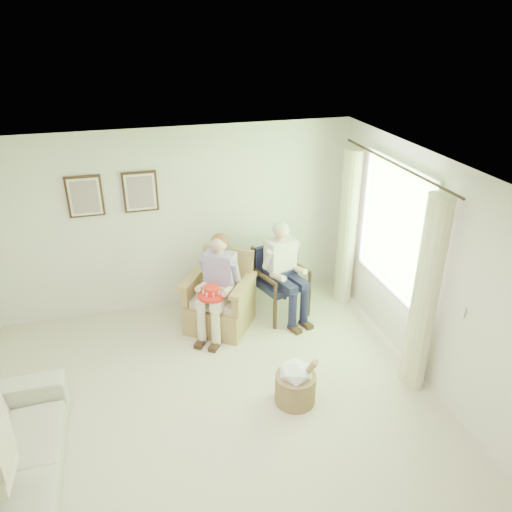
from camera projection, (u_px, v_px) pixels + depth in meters
name	position (u px, v px, depth m)	size (l,w,h in m)	color
floor	(221.00, 436.00, 5.12)	(5.50, 5.50, 0.00)	beige
back_wall	(177.00, 221.00, 6.93)	(5.00, 0.04, 2.60)	silver
right_wall	(454.00, 293.00, 5.15)	(0.04, 5.50, 2.60)	silver
ceiling	(210.00, 194.00, 3.98)	(5.00, 5.50, 0.02)	white
window	(395.00, 225.00, 6.05)	(0.13, 2.50, 1.63)	#2D6B23
curtain_left	(425.00, 297.00, 5.36)	(0.34, 0.34, 2.30)	beige
curtain_right	(347.00, 229.00, 7.06)	(0.34, 0.34, 2.30)	beige
framed_print_left	(85.00, 197.00, 6.40)	(0.45, 0.05, 0.55)	#382114
framed_print_right	(140.00, 192.00, 6.57)	(0.45, 0.05, 0.55)	#382114
wicker_armchair	(219.00, 304.00, 6.80)	(0.81, 0.80, 1.04)	tan
wood_armchair	(279.00, 277.00, 7.05)	(0.64, 0.60, 0.99)	black
sofa	(4.00, 470.00, 4.33)	(0.89, 2.28, 0.67)	beige
person_wicker	(220.00, 279.00, 6.48)	(0.40, 0.63, 1.35)	beige
person_dark	(283.00, 265.00, 6.79)	(0.40, 0.63, 1.38)	#191937
red_hat	(212.00, 293.00, 6.35)	(0.36, 0.36, 0.14)	red
hatbox	(296.00, 382.00, 5.47)	(0.48, 0.48, 0.66)	tan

